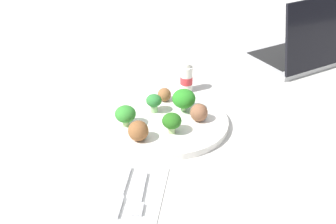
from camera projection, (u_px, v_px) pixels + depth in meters
ground_plane at (168, 125)px, 1.04m from camera, size 4.00×4.00×0.00m
plate at (168, 122)px, 1.04m from camera, size 0.28×0.28×0.02m
broccoli_floret_center at (154, 101)px, 1.05m from camera, size 0.04×0.04×0.05m
broccoli_floret_back_right at (125, 114)px, 1.00m from camera, size 0.05×0.05×0.05m
broccoli_floret_front_left at (184, 99)px, 1.05m from camera, size 0.06×0.06×0.06m
broccoli_floret_mid_left at (172, 121)px, 0.97m from camera, size 0.04×0.04×0.05m
meatball_front_right at (138, 131)px, 0.95m from camera, size 0.04×0.04×0.04m
meatball_back_right at (164, 95)px, 1.10m from camera, size 0.03×0.03×0.03m
meatball_near_rim at (199, 113)px, 1.02m from camera, size 0.04×0.04×0.04m
napkin at (131, 193)px, 0.83m from camera, size 0.17×0.12×0.01m
fork at (140, 195)px, 0.82m from camera, size 0.12×0.03×0.01m
knife at (121, 193)px, 0.82m from camera, size 0.15×0.02×0.01m
yogurt_bottle at (186, 78)px, 1.18m from camera, size 0.03×0.03×0.08m
laptop at (306, 48)px, 1.35m from camera, size 0.38×0.39×0.21m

